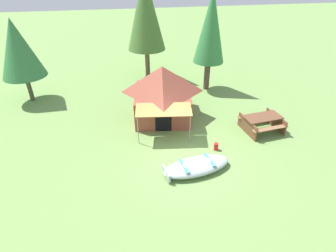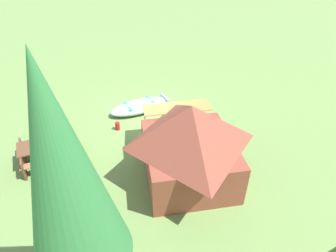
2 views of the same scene
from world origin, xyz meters
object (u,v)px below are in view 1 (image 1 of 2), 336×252
Objects in this scene: canvas_cabin_tent at (162,91)px; picnic_table at (262,122)px; pine_tree_back_left at (18,48)px; pine_tree_far_center at (145,11)px; cooler_box at (175,120)px; pine_tree_back_right at (211,28)px; beached_rowboat at (196,166)px; fuel_can at (216,147)px.

picnic_table is at bearing -27.03° from canvas_cabin_tent.
canvas_cabin_tent is 0.97× the size of pine_tree_back_left.
pine_tree_far_center is at bearing 118.72° from picnic_table.
pine_tree_back_right is at bearing 53.56° from cooler_box.
canvas_cabin_tent is (-0.55, 4.48, 1.18)m from beached_rowboat.
pine_tree_back_left is at bearing 143.53° from fuel_can.
pine_tree_back_left is 0.69× the size of pine_tree_far_center.
pine_tree_back_right is (2.76, 7.42, 3.51)m from beached_rowboat.
pine_tree_far_center is (-1.79, 9.19, 4.07)m from fuel_can.
pine_tree_back_right is (1.55, 6.27, 3.57)m from fuel_can.
picnic_table reaches higher than fuel_can.
beached_rowboat is 0.62× the size of pine_tree_back_left.
fuel_can is 11.42m from pine_tree_back_left.
canvas_cabin_tent reaches higher than beached_rowboat.
pine_tree_back_left is 0.79× the size of pine_tree_back_right.
canvas_cabin_tent is 1.59m from cooler_box.
pine_tree_back_right is at bearing -41.09° from pine_tree_far_center.
pine_tree_far_center is at bearing 20.19° from pine_tree_back_left.
picnic_table is 6.21m from pine_tree_back_right.
picnic_table is 3.27× the size of cooler_box.
pine_tree_back_left is at bearing 151.60° from cooler_box.
beached_rowboat is at bearing -136.58° from fuel_can.
pine_tree_back_right reaches higher than cooler_box.
picnic_table is 4.15m from cooler_box.
pine_tree_far_center is at bearing 101.04° from fuel_can.
pine_tree_far_center is at bearing 93.23° from beached_rowboat.
cooler_box is 1.80× the size of fuel_can.
pine_tree_far_center is at bearing 94.42° from cooler_box.
cooler_box is at bearing 160.87° from picnic_table.
picnic_table is at bearing 22.50° from fuel_can.
pine_tree_back_right is 0.87× the size of pine_tree_far_center.
fuel_can is at bearing -78.96° from pine_tree_far_center.
beached_rowboat is at bearing -149.83° from picnic_table.
fuel_can is at bearing -103.88° from pine_tree_back_right.
pine_tree_back_left reaches higher than canvas_cabin_tent.
pine_tree_far_center is (-0.03, 5.85, 2.83)m from canvas_cabin_tent.
pine_tree_back_left is at bearing 178.34° from pine_tree_back_right.
cooler_box is at bearing -61.23° from canvas_cabin_tent.
beached_rowboat is 4.46m from picnic_table.
picnic_table is at bearing 30.17° from beached_rowboat.
pine_tree_back_left is at bearing 134.87° from beached_rowboat.
fuel_can is at bearing -157.50° from picnic_table.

